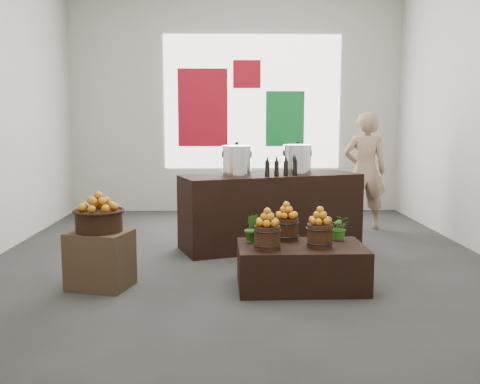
{
  "coord_description": "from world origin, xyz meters",
  "views": [
    {
      "loc": [
        -0.15,
        -6.36,
        1.64
      ],
      "look_at": [
        -0.01,
        -0.4,
        0.86
      ],
      "focal_mm": 40.0,
      "sensor_mm": 36.0,
      "label": 1
    }
  ],
  "objects_px": {
    "crate": "(100,260)",
    "wicker_basket": "(99,221)",
    "shopper": "(365,171)",
    "counter": "(271,211)",
    "stock_pot_center": "(297,160)",
    "display_table": "(301,266)",
    "stock_pot_left": "(237,162)"
  },
  "relations": [
    {
      "from": "stock_pot_center",
      "to": "shopper",
      "type": "height_order",
      "value": "shopper"
    },
    {
      "from": "counter",
      "to": "shopper",
      "type": "height_order",
      "value": "shopper"
    },
    {
      "from": "wicker_basket",
      "to": "shopper",
      "type": "xyz_separation_m",
      "value": [
        3.37,
        2.89,
        0.22
      ]
    },
    {
      "from": "wicker_basket",
      "to": "counter",
      "type": "xyz_separation_m",
      "value": [
        1.84,
        1.73,
        -0.19
      ]
    },
    {
      "from": "stock_pot_left",
      "to": "stock_pot_center",
      "type": "bearing_deg",
      "value": 19.26
    },
    {
      "from": "crate",
      "to": "wicker_basket",
      "type": "xyz_separation_m",
      "value": [
        0.0,
        0.0,
        0.39
      ]
    },
    {
      "from": "display_table",
      "to": "counter",
      "type": "height_order",
      "value": "counter"
    },
    {
      "from": "counter",
      "to": "stock_pot_left",
      "type": "bearing_deg",
      "value": 180.0
    },
    {
      "from": "wicker_basket",
      "to": "shopper",
      "type": "relative_size",
      "value": 0.25
    },
    {
      "from": "counter",
      "to": "stock_pot_center",
      "type": "height_order",
      "value": "stock_pot_center"
    },
    {
      "from": "counter",
      "to": "stock_pot_center",
      "type": "bearing_deg",
      "value": 0.0
    },
    {
      "from": "crate",
      "to": "display_table",
      "type": "bearing_deg",
      "value": -1.38
    },
    {
      "from": "crate",
      "to": "stock_pot_left",
      "type": "height_order",
      "value": "stock_pot_left"
    },
    {
      "from": "crate",
      "to": "counter",
      "type": "xyz_separation_m",
      "value": [
        1.84,
        1.73,
        0.2
      ]
    },
    {
      "from": "display_table",
      "to": "stock_pot_left",
      "type": "xyz_separation_m",
      "value": [
        -0.61,
        1.62,
        0.93
      ]
    },
    {
      "from": "crate",
      "to": "stock_pot_center",
      "type": "distance_m",
      "value": 2.99
    },
    {
      "from": "stock_pot_left",
      "to": "shopper",
      "type": "bearing_deg",
      "value": 33.66
    },
    {
      "from": "display_table",
      "to": "shopper",
      "type": "relative_size",
      "value": 0.69
    },
    {
      "from": "crate",
      "to": "display_table",
      "type": "height_order",
      "value": "crate"
    },
    {
      "from": "counter",
      "to": "stock_pot_left",
      "type": "distance_m",
      "value": 0.82
    },
    {
      "from": "stock_pot_center",
      "to": "stock_pot_left",
      "type": "bearing_deg",
      "value": -160.74
    },
    {
      "from": "stock_pot_left",
      "to": "stock_pot_center",
      "type": "height_order",
      "value": "same"
    },
    {
      "from": "counter",
      "to": "wicker_basket",
      "type": "bearing_deg",
      "value": -156.05
    },
    {
      "from": "wicker_basket",
      "to": "stock_pot_left",
      "type": "xyz_separation_m",
      "value": [
        1.38,
        1.57,
        0.47
      ]
    },
    {
      "from": "wicker_basket",
      "to": "stock_pot_center",
      "type": "relative_size",
      "value": 1.25
    },
    {
      "from": "stock_pot_left",
      "to": "display_table",
      "type": "bearing_deg",
      "value": -69.25
    },
    {
      "from": "stock_pot_left",
      "to": "shopper",
      "type": "height_order",
      "value": "shopper"
    },
    {
      "from": "stock_pot_left",
      "to": "shopper",
      "type": "xyz_separation_m",
      "value": [
        1.98,
        1.32,
        -0.25
      ]
    },
    {
      "from": "wicker_basket",
      "to": "counter",
      "type": "distance_m",
      "value": 2.53
    },
    {
      "from": "display_table",
      "to": "shopper",
      "type": "distance_m",
      "value": 3.31
    },
    {
      "from": "counter",
      "to": "stock_pot_left",
      "type": "relative_size",
      "value": 6.47
    },
    {
      "from": "counter",
      "to": "stock_pot_center",
      "type": "xyz_separation_m",
      "value": [
        0.35,
        0.12,
        0.66
      ]
    }
  ]
}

